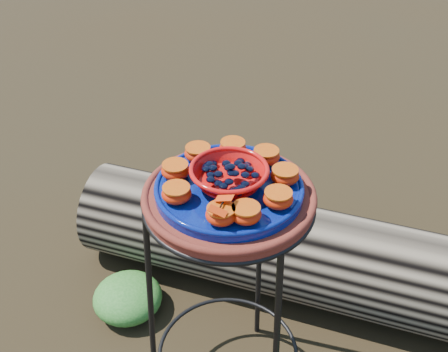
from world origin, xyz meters
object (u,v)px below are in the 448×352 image
at_px(plant_stand, 228,305).
at_px(cobalt_plate, 229,189).
at_px(terracotta_saucer, 229,199).
at_px(red_bowl, 229,177).
at_px(driftwood_log, 332,261).

distance_m(plant_stand, cobalt_plate, 0.39).
xyz_separation_m(terracotta_saucer, cobalt_plate, (0.00, 0.00, 0.03)).
relative_size(terracotta_saucer, cobalt_plate, 1.17).
distance_m(red_bowl, driftwood_log, 0.79).
xyz_separation_m(plant_stand, terracotta_saucer, (0.00, 0.00, 0.37)).
height_order(terracotta_saucer, cobalt_plate, cobalt_plate).
bearing_deg(plant_stand, driftwood_log, 71.42).
bearing_deg(driftwood_log, red_bowl, -108.58).
bearing_deg(terracotta_saucer, driftwood_log, 71.42).
relative_size(plant_stand, terracotta_saucer, 1.77).
relative_size(plant_stand, red_bowl, 4.14).
bearing_deg(red_bowl, plant_stand, 0.00).
distance_m(terracotta_saucer, driftwood_log, 0.75).
bearing_deg(plant_stand, red_bowl, 0.00).
distance_m(cobalt_plate, red_bowl, 0.03).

